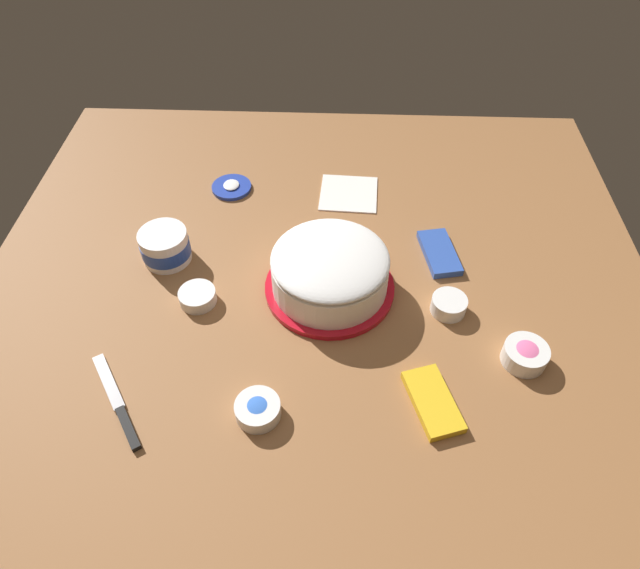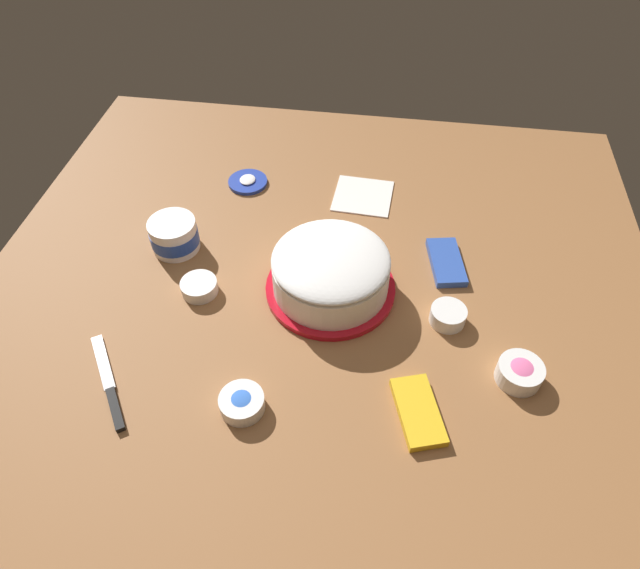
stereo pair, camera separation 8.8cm
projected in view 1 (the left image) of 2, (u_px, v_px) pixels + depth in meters
ground_plane at (315, 298)px, 1.25m from camera, size 1.54×1.54×0.00m
frosted_cake at (330, 272)px, 1.23m from camera, size 0.29×0.29×0.12m
frosting_tub at (165, 246)px, 1.31m from camera, size 0.11×0.11×0.08m
frosting_tub_lid at (232, 187)px, 1.51m from camera, size 0.11×0.11×0.02m
spreading_knife at (120, 408)px, 1.06m from camera, size 0.21×0.15×0.01m
sprinkle_bowl_pink at (525, 354)px, 1.12m from camera, size 0.09×0.09×0.04m
sprinkle_bowl_rainbow at (198, 296)px, 1.23m from camera, size 0.08×0.08×0.03m
sprinkle_bowl_yellow at (449, 305)px, 1.21m from camera, size 0.08×0.08×0.04m
sprinkle_bowl_blue at (258, 409)px, 1.04m from camera, size 0.09×0.09×0.03m
candy_box_lower at (433, 402)px, 1.06m from camera, size 0.16×0.11×0.02m
candy_box_upper at (439, 253)px, 1.33m from camera, size 0.16×0.10×0.02m
paper_napkin at (349, 193)px, 1.49m from camera, size 0.16×0.16×0.01m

